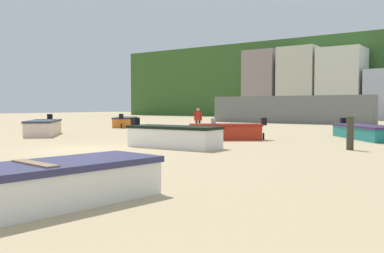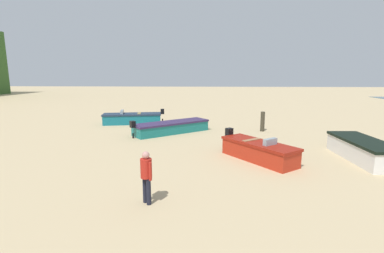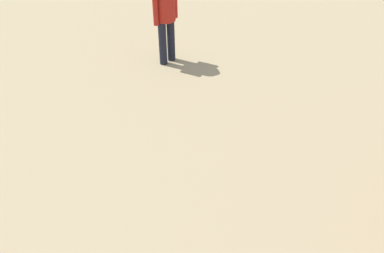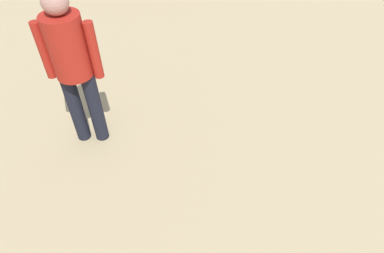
{
  "view_description": "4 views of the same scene",
  "coord_description": "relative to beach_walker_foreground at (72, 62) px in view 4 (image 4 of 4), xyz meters",
  "views": [
    {
      "loc": [
        13.43,
        -11.27,
        1.77
      ],
      "look_at": [
        -0.51,
        8.32,
        0.6
      ],
      "focal_mm": 39.56,
      "sensor_mm": 36.0,
      "label": 1
    },
    {
      "loc": [
        -10.3,
        10.02,
        3.83
      ],
      "look_at": [
        6.33,
        10.92,
        0.73
      ],
      "focal_mm": 26.24,
      "sensor_mm": 36.0,
      "label": 2
    },
    {
      "loc": [
        -2.14,
        5.35,
        3.72
      ],
      "look_at": [
        -2.09,
        8.42,
        1.19
      ],
      "focal_mm": 36.79,
      "sensor_mm": 36.0,
      "label": 3
    },
    {
      "loc": [
        -5.04,
        12.89,
        2.57
      ],
      "look_at": [
        -3.51,
        11.3,
        0.48
      ],
      "focal_mm": 30.72,
      "sensor_mm": 36.0,
      "label": 4
    }
  ],
  "objects": [
    {
      "name": "beach_walker_foreground",
      "position": [
        0.0,
        0.0,
        0.0
      ],
      "size": [
        0.48,
        0.48,
        1.62
      ],
      "rotation": [
        0.0,
        0.0,
        3.91
      ],
      "color": "black",
      "rests_on": "ground"
    }
  ]
}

